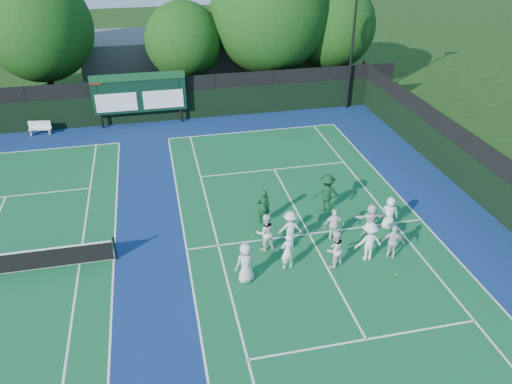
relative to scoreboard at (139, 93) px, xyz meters
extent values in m
plane|color=#16330E|center=(7.01, -15.59, -2.19)|extent=(120.00, 120.00, 0.00)
cube|color=navy|center=(1.01, -14.59, -2.19)|extent=(34.00, 32.00, 0.01)
cube|color=#12592D|center=(7.01, -14.59, -2.18)|extent=(10.97, 23.77, 0.00)
cube|color=white|center=(7.01, -2.70, -2.18)|extent=(10.97, 0.08, 0.00)
cube|color=white|center=(1.53, -14.59, -2.18)|extent=(0.08, 23.77, 0.00)
cube|color=white|center=(12.50, -14.59, -2.18)|extent=(0.08, 23.77, 0.00)
cube|color=white|center=(2.90, -14.59, -2.18)|extent=(0.08, 23.77, 0.00)
cube|color=white|center=(11.13, -14.59, -2.18)|extent=(0.08, 23.77, 0.00)
cube|color=white|center=(7.01, -20.99, -2.18)|extent=(8.23, 0.08, 0.00)
cube|color=white|center=(7.01, -8.19, -2.18)|extent=(8.23, 0.08, 0.00)
cube|color=white|center=(7.01, -14.59, -2.18)|extent=(0.08, 12.80, 0.00)
cube|color=white|center=(-6.99, -2.70, -2.18)|extent=(10.97, 0.08, 0.00)
cube|color=white|center=(-1.50, -14.59, -2.18)|extent=(0.08, 23.77, 0.00)
cube|color=white|center=(-2.87, -14.59, -2.18)|extent=(0.08, 23.77, 0.00)
cube|color=white|center=(-6.99, -8.19, -2.18)|extent=(8.23, 0.08, 0.00)
cube|color=black|center=(1.01, 0.41, -1.19)|extent=(34.00, 0.08, 2.00)
cube|color=black|center=(1.01, 0.41, 0.31)|extent=(34.00, 0.05, 1.00)
cube|color=black|center=(16.01, -14.59, -1.19)|extent=(0.08, 32.00, 2.00)
cube|color=black|center=(16.01, -14.59, 0.31)|extent=(0.05, 32.00, 1.00)
cylinder|color=black|center=(-2.59, 0.01, -0.44)|extent=(0.16, 0.16, 3.50)
cylinder|color=black|center=(2.61, 0.01, -0.44)|extent=(0.16, 0.16, 3.50)
cube|color=black|center=(0.01, 0.01, 0.01)|extent=(6.00, 0.15, 2.60)
cube|color=#134423|center=(0.01, -0.09, 1.11)|extent=(6.00, 0.05, 0.50)
cube|color=white|center=(-1.49, -0.09, -0.49)|extent=(2.60, 0.04, 1.20)
cube|color=white|center=(1.51, -0.09, -0.49)|extent=(2.60, 0.04, 1.20)
cube|color=maroon|center=(-2.59, -0.09, 1.01)|extent=(0.70, 0.04, 0.50)
cube|color=#5A5A60|center=(5.01, 8.41, -0.19)|extent=(18.00, 6.00, 4.00)
cylinder|color=black|center=(14.51, 0.11, 2.81)|extent=(0.16, 0.16, 10.00)
cylinder|color=black|center=(-1.39, -14.59, -1.64)|extent=(0.10, 0.10, 1.10)
cube|color=white|center=(-6.40, -0.29, -1.80)|extent=(1.44, 0.58, 0.06)
cube|color=white|center=(-6.40, -0.15, -1.54)|extent=(1.39, 0.27, 0.47)
cube|color=white|center=(-6.96, -0.29, -2.00)|extent=(0.11, 0.33, 0.37)
cube|color=white|center=(-5.84, -0.29, -2.00)|extent=(0.11, 0.33, 0.37)
cylinder|color=black|center=(-5.97, 3.91, -0.63)|extent=(0.44, 0.44, 3.12)
sphere|color=#0F390D|center=(-5.97, 3.91, 3.55)|extent=(6.99, 6.99, 6.99)
sphere|color=#0F390D|center=(-5.37, 4.21, 2.86)|extent=(4.89, 4.89, 4.89)
cylinder|color=black|center=(3.37, 3.91, -0.96)|extent=(0.44, 0.44, 2.47)
sphere|color=#0F390D|center=(3.37, 3.91, 2.30)|extent=(5.40, 5.40, 5.40)
sphere|color=#0F390D|center=(3.97, 4.21, 1.76)|extent=(3.78, 3.78, 3.78)
cylinder|color=black|center=(9.63, 3.91, -0.74)|extent=(0.44, 0.44, 2.90)
sphere|color=#0F390D|center=(9.63, 3.91, 3.90)|extent=(8.53, 8.53, 8.53)
sphere|color=#0F390D|center=(10.23, 4.21, 3.05)|extent=(5.97, 5.97, 5.97)
cylinder|color=black|center=(14.35, 3.91, -0.89)|extent=(0.44, 0.44, 2.60)
sphere|color=#0F390D|center=(14.35, 3.91, 2.82)|extent=(6.45, 6.45, 6.45)
sphere|color=#0F390D|center=(14.95, 4.21, 2.18)|extent=(4.51, 4.51, 4.51)
sphere|color=yellow|center=(4.25, -16.79, -2.16)|extent=(0.07, 0.07, 0.07)
sphere|color=yellow|center=(9.26, -13.90, -2.16)|extent=(0.07, 0.07, 0.07)
sphere|color=yellow|center=(9.55, -18.06, -2.16)|extent=(0.07, 0.07, 0.07)
sphere|color=yellow|center=(4.51, -14.16, -2.16)|extent=(0.07, 0.07, 0.07)
sphere|color=yellow|center=(7.82, -14.29, -2.16)|extent=(0.07, 0.07, 0.07)
sphere|color=yellow|center=(9.26, -15.18, -2.16)|extent=(0.07, 0.07, 0.07)
imported|color=silver|center=(3.62, -17.08, -1.32)|extent=(0.97, 0.77, 1.74)
imported|color=white|center=(5.42, -16.66, -1.38)|extent=(0.65, 0.48, 1.62)
imported|color=silver|center=(7.30, -16.94, -1.36)|extent=(1.00, 0.91, 1.67)
imported|color=white|center=(8.82, -16.80, -1.31)|extent=(1.14, 0.66, 1.77)
imported|color=silver|center=(9.85, -16.92, -1.42)|extent=(0.98, 0.71, 1.54)
imported|color=white|center=(4.84, -15.23, -1.33)|extent=(0.90, 0.73, 1.73)
imported|color=silver|center=(5.96, -15.12, -1.37)|extent=(1.11, 0.69, 1.65)
imported|color=white|center=(7.94, -15.13, -1.44)|extent=(0.93, 0.51, 1.49)
imported|color=silver|center=(9.67, -15.08, -1.44)|extent=(1.43, 0.59, 1.50)
imported|color=white|center=(10.66, -14.87, -1.40)|extent=(0.90, 0.75, 1.59)
imported|color=#103C1D|center=(5.22, -13.21, -1.34)|extent=(0.64, 0.43, 1.71)
imported|color=#0F381C|center=(8.39, -12.84, -1.22)|extent=(1.36, 0.94, 1.94)
camera|label=1|loc=(0.76, -32.04, 10.68)|focal=35.00mm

